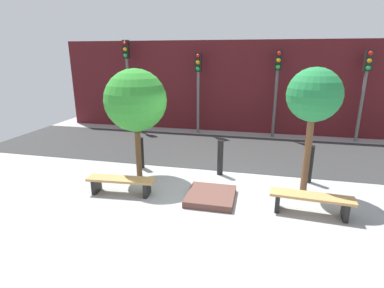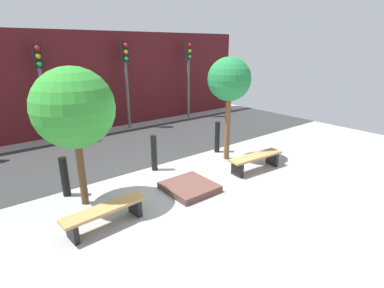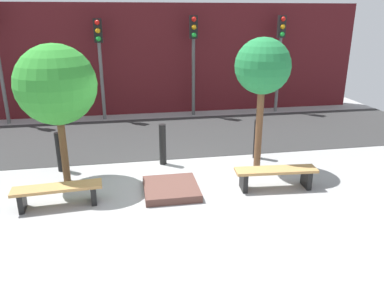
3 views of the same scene
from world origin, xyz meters
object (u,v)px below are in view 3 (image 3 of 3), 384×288
Objects in this scene: tree_behind_left_bench at (56,85)px; bollard_far_left at (60,152)px; planter_bed at (171,189)px; traffic_light_mid_west at (100,51)px; traffic_light_mid_east at (194,48)px; bench_right at (276,174)px; bench_left at (58,192)px; tree_behind_right_bench at (263,68)px; traffic_light_east at (280,46)px; bollard_center at (257,139)px; bollard_left at (163,145)px.

tree_behind_left_bench is 3.17× the size of bollard_far_left.
traffic_light_mid_west reaches higher than planter_bed.
bench_right is at bearing -84.50° from traffic_light_mid_east.
traffic_light_mid_west is 0.97× the size of traffic_light_mid_east.
tree_behind_right_bench is at bearing 10.32° from bench_left.
bench_left is 9.86m from traffic_light_east.
bench_right is at bearing -5.08° from planter_bed.
bollard_center is at bearing 72.59° from tree_behind_right_bench.
bollard_far_left is at bearing -147.70° from traffic_light_east.
tree_behind_left_bench is 2.94× the size of bollard_left.
bollard_far_left reaches higher than bench_left.
tree_behind_left_bench reaches higher than bollard_far_left.
traffic_light_mid_west is (-1.63, 4.64, 1.88)m from bollard_left.
tree_behind_left_bench is at bearing 169.68° from bench_right.
tree_behind_left_bench reaches higher than bollard_left.
planter_bed is at bearing -33.41° from bollard_far_left.
bench_right is 7.29m from traffic_light_east.
traffic_light_east is (4.88, 6.26, 2.38)m from planter_bed.
planter_bed is at bearing -90.00° from bollard_left.
traffic_light_mid_east reaches higher than bench_right.
bollard_center is (4.70, 0.65, -1.67)m from tree_behind_left_bench.
tree_behind_left_bench is (-4.50, 1.17, 1.86)m from bench_right.
bench_left is 2.22m from tree_behind_left_bench.
traffic_light_mid_west reaches higher than tree_behind_right_bench.
planter_bed is at bearing -127.97° from traffic_light_east.
traffic_light_mid_east is (4.08, 4.64, 1.98)m from bollard_far_left.
tree_behind_right_bench reaches higher than bench_right.
traffic_light_east is at bearing 72.06° from bench_right.
bollard_left is 0.29× the size of traffic_light_mid_east.
tree_behind_right_bench is at bearing -53.75° from traffic_light_mid_west.
traffic_light_mid_east is at bearing 70.66° from bollard_left.
bollard_left is at bearing -109.34° from traffic_light_mid_east.
bollard_left is 5.28m from traffic_light_mid_east.
bench_left is 0.57× the size of tree_behind_left_bench.
tree_behind_left_bench is 1.84m from bollard_far_left.
traffic_light_mid_east is (-0.62, 5.29, 0.01)m from tree_behind_right_bench.
bollard_far_left is at bearing 180.00° from bollard_center.
traffic_light_east is (2.63, 6.46, 2.13)m from bench_right.
planter_bed is 3.40m from tree_behind_right_bench.
traffic_light_mid_east is at bearing 75.42° from planter_bed.
traffic_light_east is (7.13, 6.46, 2.15)m from bench_left.
bench_right is at bearing -90.00° from tree_behind_right_bench.
traffic_light_east is at bearing 32.30° from bollard_far_left.
traffic_light_east reaches higher than tree_behind_right_bench.
bench_right reaches higher than planter_bed.
bollard_center is (4.91, 0.00, 0.04)m from bollard_far_left.
planter_bed is 1.15× the size of bollard_center.
traffic_light_east reaches higher than tree_behind_left_bench.
tree_behind_right_bench is 3.03m from bollard_left.
bollard_left reaches higher than bench_left.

